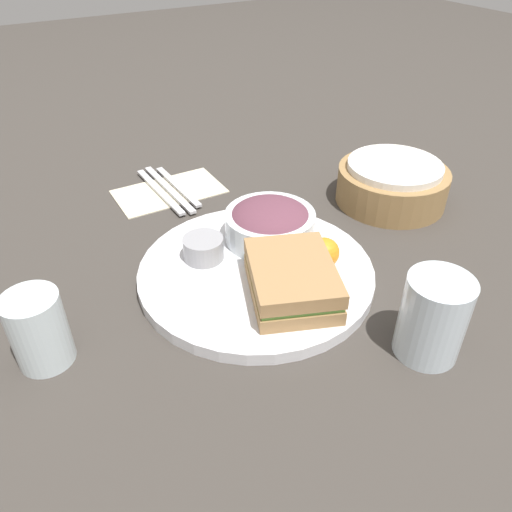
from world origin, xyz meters
name	(u,v)px	position (x,y,z in m)	size (l,w,h in m)	color
ground_plane	(256,277)	(0.00, 0.00, 0.00)	(4.00, 4.00, 0.00)	#3D3833
plate	(256,272)	(0.00, 0.00, 0.01)	(0.33, 0.33, 0.02)	silver
sandwich	(292,279)	(0.07, 0.01, 0.04)	(0.17, 0.15, 0.05)	#A37A4C
salad_bowl	(270,223)	(-0.05, 0.06, 0.05)	(0.14, 0.14, 0.06)	white
dressing_cup	(203,248)	(-0.06, -0.05, 0.03)	(0.06, 0.06, 0.03)	#99999E
orange_wedge	(324,253)	(0.04, 0.09, 0.04)	(0.04, 0.04, 0.04)	orange
drink_glass	(433,317)	(0.22, 0.11, 0.05)	(0.08, 0.08, 0.11)	silver
bread_basket	(392,183)	(-0.07, 0.32, 0.04)	(0.19, 0.19, 0.07)	#997547
napkin	(169,191)	(-0.30, -0.01, 0.00)	(0.11, 0.19, 0.00)	beige
fork	(160,191)	(-0.30, -0.03, 0.01)	(0.19, 0.01, 0.01)	silver
knife	(169,189)	(-0.30, -0.01, 0.01)	(0.20, 0.01, 0.01)	silver
spoon	(178,186)	(-0.30, 0.01, 0.01)	(0.17, 0.01, 0.01)	silver
water_glass	(39,330)	(0.01, -0.29, 0.05)	(0.06, 0.06, 0.09)	silver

